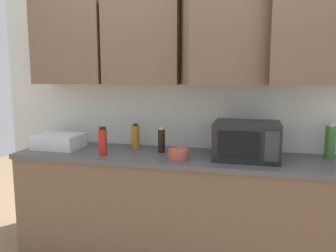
% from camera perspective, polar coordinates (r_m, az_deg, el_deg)
% --- Properties ---
extents(wall_back_with_cabinets, '(3.50, 0.55, 2.60)m').
position_cam_1_polar(wall_back_with_cabinets, '(2.82, 2.86, 9.69)').
color(wall_back_with_cabinets, silver).
rests_on(wall_back_with_cabinets, ground_plane).
extents(counter_run, '(2.63, 0.63, 0.90)m').
position_cam_1_polar(counter_run, '(2.81, 1.75, -13.84)').
color(counter_run, brown).
rests_on(counter_run, ground_plane).
extents(microwave, '(0.48, 0.37, 0.28)m').
position_cam_1_polar(microwave, '(2.58, 13.13, -2.42)').
color(microwave, black).
rests_on(microwave, counter_run).
extents(dish_rack, '(0.38, 0.30, 0.12)m').
position_cam_1_polar(dish_rack, '(3.06, -17.98, -2.45)').
color(dish_rack, silver).
rests_on(dish_rack, counter_run).
extents(bottle_red_sauce, '(0.07, 0.07, 0.23)m').
position_cam_1_polar(bottle_red_sauce, '(2.69, -10.98, -2.59)').
color(bottle_red_sauce, red).
rests_on(bottle_red_sauce, counter_run).
extents(bottle_soy_dark, '(0.06, 0.06, 0.21)m').
position_cam_1_polar(bottle_soy_dark, '(2.73, -1.11, -2.44)').
color(bottle_soy_dark, black).
rests_on(bottle_soy_dark, counter_run).
extents(bottle_green_oil, '(0.08, 0.08, 0.27)m').
position_cam_1_polar(bottle_green_oil, '(2.83, 25.73, -2.38)').
color(bottle_green_oil, '#386B2D').
rests_on(bottle_green_oil, counter_run).
extents(bottle_amber_vinegar, '(0.07, 0.07, 0.21)m').
position_cam_1_polar(bottle_amber_vinegar, '(2.90, -5.52, -1.81)').
color(bottle_amber_vinegar, '#AD701E').
rests_on(bottle_amber_vinegar, counter_run).
extents(bowl_ceramic_small, '(0.16, 0.16, 0.08)m').
position_cam_1_polar(bowl_ceramic_small, '(2.52, 1.74, -4.82)').
color(bowl_ceramic_small, '#B24C3D').
rests_on(bowl_ceramic_small, counter_run).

